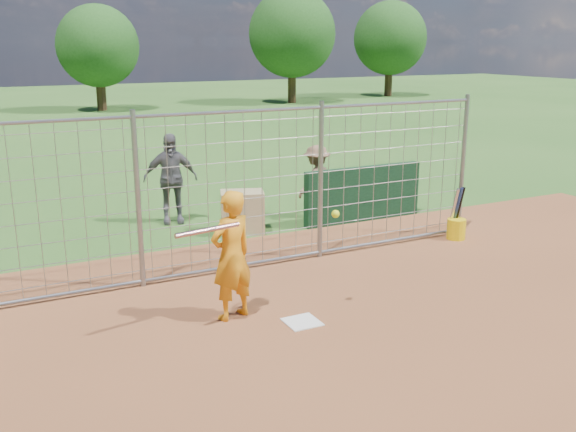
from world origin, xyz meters
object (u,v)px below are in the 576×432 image
batter (231,256)px  bystander_c (316,181)px  bystander_b (170,179)px  bucket_with_bats (456,226)px  equipment_bin (243,212)px

batter → bystander_c: size_ratio=1.15×
bystander_b → batter: bearing=-85.3°
batter → bystander_b: bearing=-115.0°
bystander_b → bucket_with_bats: bystander_b is taller
batter → equipment_bin: bearing=-132.1°
bystander_b → bucket_with_bats: size_ratio=1.85×
bystander_c → bucket_with_bats: (1.53, -2.51, -0.50)m
bystander_c → batter: bearing=28.4°
equipment_bin → batter: bearing=-95.2°
bucket_with_bats → batter: bearing=-164.3°
batter → bystander_c: (3.43, 3.91, -0.11)m
bystander_c → bucket_with_bats: bearing=101.2°
bystander_c → bucket_with_bats: 2.98m
batter → bystander_c: 5.20m
batter → equipment_bin: (1.63, 3.53, -0.46)m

